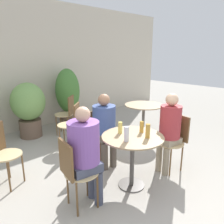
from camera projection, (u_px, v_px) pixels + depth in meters
ground_plane at (134, 200)px, 2.77m from camera, size 20.00×20.00×0.00m
storefront_wall at (15, 67)px, 4.86m from camera, size 10.00×0.06×3.00m
cafe_table_near at (132, 146)px, 2.93m from camera, size 0.83×0.83×0.74m
cafe_table_far at (144, 111)px, 4.64m from camera, size 0.80×0.80×0.74m
bistro_chair_0 at (175, 137)px, 3.40m from camera, size 0.43×0.41×0.88m
bistro_chair_1 at (100, 132)px, 3.63m from camera, size 0.41×0.43×0.88m
bistro_chair_2 at (74, 168)px, 2.49m from camera, size 0.43×0.41×0.88m
bistro_chair_3 at (72, 121)px, 4.17m from camera, size 0.47×0.47×0.88m
bistro_chair_5 at (67, 111)px, 4.87m from camera, size 0.47×0.47×0.88m
bistro_chair_6 at (0, 149)px, 2.99m from camera, size 0.45×0.46×0.88m
seated_person_0 at (169, 126)px, 3.27m from camera, size 0.35×0.31×1.24m
seated_person_1 at (105, 124)px, 3.46m from camera, size 0.37×0.40×1.19m
seated_person_2 at (85, 149)px, 2.52m from camera, size 0.40×0.36×1.24m
beer_glass_0 at (120, 128)px, 2.97m from camera, size 0.06×0.06×0.16m
beer_glass_1 at (127, 134)px, 2.70m from camera, size 0.06×0.06×0.19m
beer_glass_2 at (148, 131)px, 2.81m from camera, size 0.06×0.06×0.19m
beer_glass_3 at (142, 127)px, 3.01m from camera, size 0.06×0.06×0.16m
potted_plant_1 at (28, 106)px, 4.68m from camera, size 0.72×0.72×1.20m
potted_plant_2 at (68, 95)px, 5.45m from camera, size 0.59×0.59×1.43m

